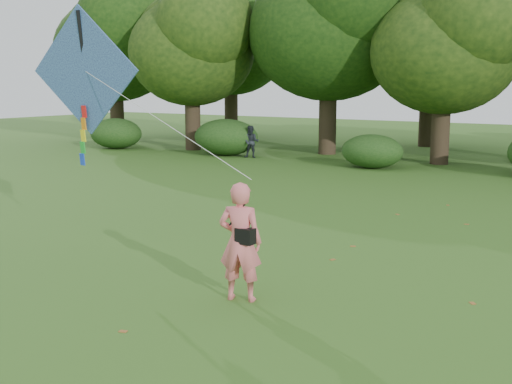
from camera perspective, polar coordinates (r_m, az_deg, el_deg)
The scene contains 7 objects.
ground at distance 10.96m, azimuth -4.53°, elevation -9.38°, with size 100.00×100.00×0.00m, color #265114.
man_kite_flyer at distance 10.58m, azimuth -1.41°, elevation -4.44°, with size 0.73×0.48×1.99m, color #E56B6F.
bystander_left at distance 30.73m, azimuth -0.42°, elevation 4.48°, with size 0.75×0.59×1.55m, color #242930.
crossbody_bag at distance 10.46m, azimuth -0.97°, elevation -3.86°, with size 0.43×0.20×0.75m.
flying_kite at distance 14.25m, azimuth -14.95°, elevation 10.21°, with size 6.34×1.50×3.39m.
shrub_band at distance 26.93m, azimuth 17.18°, elevation 3.48°, with size 39.15×3.22×1.88m.
fallen_leaves at distance 14.61m, azimuth 13.95°, elevation -4.74°, with size 6.73×15.29×0.01m.
Camera 1 is at (6.24, -8.27, 3.58)m, focal length 45.00 mm.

